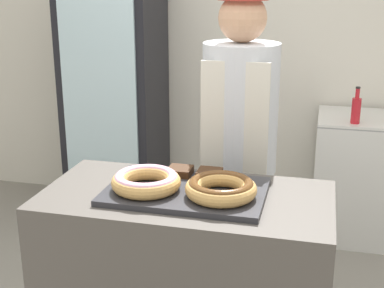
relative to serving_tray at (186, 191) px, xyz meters
name	(u,v)px	position (x,y,z in m)	size (l,w,h in m)	color
wall_back	(257,37)	(0.00, 2.13, 0.39)	(8.00, 0.06, 2.70)	silver
serving_tray	(186,191)	(0.00, 0.00, 0.00)	(0.63, 0.42, 0.02)	#2D2D33
donut_light_glaze	(146,181)	(-0.15, -0.05, 0.05)	(0.28, 0.28, 0.07)	tan
donut_chocolate_glaze	(221,187)	(0.15, -0.05, 0.05)	(0.28, 0.28, 0.07)	tan
brownie_back_left	(180,171)	(-0.06, 0.15, 0.03)	(0.10, 0.10, 0.03)	#382111
brownie_back_right	(209,174)	(0.06, 0.15, 0.03)	(0.10, 0.10, 0.03)	#382111
baker_person	(239,154)	(0.12, 0.61, -0.03)	(0.37, 0.37, 1.75)	#4C4C51
beverage_fridge	(115,98)	(-1.01, 1.77, -0.05)	(0.67, 0.60, 1.81)	black
bottle_red	(356,109)	(0.72, 1.59, 0.01)	(0.06, 0.06, 0.24)	red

